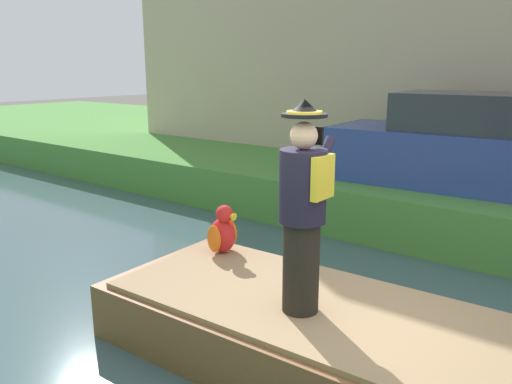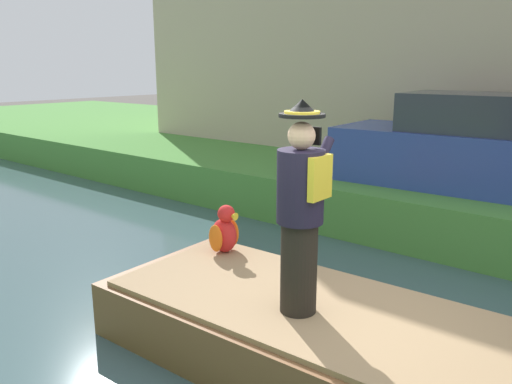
{
  "view_description": "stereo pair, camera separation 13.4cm",
  "coord_description": "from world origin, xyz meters",
  "px_view_note": "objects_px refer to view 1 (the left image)",
  "views": [
    {
      "loc": [
        -3.73,
        -1.87,
        2.82
      ],
      "look_at": [
        0.14,
        1.14,
        1.61
      ],
      "focal_mm": 36.0,
      "sensor_mm": 36.0,
      "label": 1
    },
    {
      "loc": [
        -3.65,
        -1.97,
        2.82
      ],
      "look_at": [
        0.14,
        1.14,
        1.61
      ],
      "focal_mm": 36.0,
      "sensor_mm": 36.0,
      "label": 2
    }
  ],
  "objects_px": {
    "parrot_plush": "(223,232)",
    "parked_car_blue": "(457,147)",
    "boat": "(316,334)",
    "person_pirate": "(303,210)"
  },
  "relations": [
    {
      "from": "parrot_plush",
      "to": "parked_car_blue",
      "type": "xyz_separation_m",
      "value": [
        4.35,
        -1.26,
        0.58
      ]
    },
    {
      "from": "parrot_plush",
      "to": "parked_car_blue",
      "type": "height_order",
      "value": "parked_car_blue"
    },
    {
      "from": "boat",
      "to": "parked_car_blue",
      "type": "bearing_deg",
      "value": 3.48
    },
    {
      "from": "person_pirate",
      "to": "parked_car_blue",
      "type": "relative_size",
      "value": 0.45
    },
    {
      "from": "boat",
      "to": "parked_car_blue",
      "type": "xyz_separation_m",
      "value": [
        4.83,
        0.29,
        1.13
      ]
    },
    {
      "from": "parrot_plush",
      "to": "parked_car_blue",
      "type": "distance_m",
      "value": 4.57
    },
    {
      "from": "parked_car_blue",
      "to": "boat",
      "type": "bearing_deg",
      "value": -176.52
    },
    {
      "from": "boat",
      "to": "parrot_plush",
      "type": "bearing_deg",
      "value": 73.01
    },
    {
      "from": "boat",
      "to": "person_pirate",
      "type": "xyz_separation_m",
      "value": [
        -0.2,
        0.04,
        1.23
      ]
    },
    {
      "from": "person_pirate",
      "to": "parrot_plush",
      "type": "bearing_deg",
      "value": 64.72
    }
  ]
}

